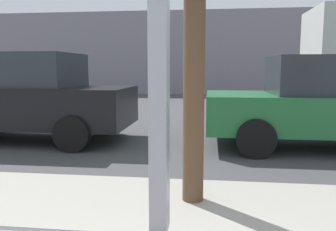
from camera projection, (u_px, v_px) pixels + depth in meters
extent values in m
plane|color=#424244|center=(204.00, 124.00, 8.93)|extent=(60.00, 60.00, 0.00)
cube|color=gray|center=(208.00, 53.00, 19.30)|extent=(28.00, 1.20, 4.62)
cube|color=black|center=(27.00, 106.00, 6.85)|extent=(4.16, 1.76, 0.76)
cube|color=#282D33|center=(22.00, 70.00, 6.77)|extent=(2.16, 1.55, 0.66)
cylinder|color=black|center=(103.00, 119.00, 7.62)|extent=(0.64, 0.18, 0.64)
cylinder|color=black|center=(72.00, 134.00, 5.88)|extent=(0.64, 0.18, 0.64)
cube|color=#236B38|center=(324.00, 112.00, 6.17)|extent=(4.23, 1.81, 0.66)
cube|color=#282D33|center=(335.00, 75.00, 6.06)|extent=(2.20, 1.60, 0.68)
cylinder|color=black|center=(245.00, 121.00, 7.27)|extent=(0.64, 0.18, 0.64)
cylinder|color=black|center=(256.00, 139.00, 5.48)|extent=(0.64, 0.18, 0.64)
cylinder|color=brown|center=(194.00, 60.00, 3.20)|extent=(0.20, 0.20, 2.73)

